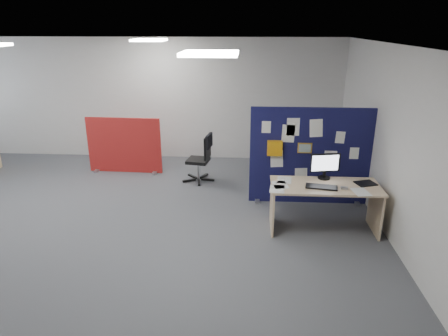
# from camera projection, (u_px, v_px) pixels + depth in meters

# --- Properties ---
(floor) EXTENTS (9.00, 9.00, 0.00)m
(floor) POSITION_uv_depth(u_px,v_px,m) (90.00, 226.00, 6.20)
(floor) COLOR #53565B
(floor) RESTS_ON ground
(ceiling) EXTENTS (9.00, 7.00, 0.02)m
(ceiling) POSITION_uv_depth(u_px,v_px,m) (67.00, 45.00, 5.28)
(ceiling) COLOR white
(ceiling) RESTS_ON wall_back
(wall_back) EXTENTS (9.00, 0.02, 2.70)m
(wall_back) POSITION_uv_depth(u_px,v_px,m) (142.00, 99.00, 9.02)
(wall_back) COLOR silver
(wall_back) RESTS_ON floor
(wall_right) EXTENTS (0.02, 7.00, 2.70)m
(wall_right) POSITION_uv_depth(u_px,v_px,m) (399.00, 149.00, 5.48)
(wall_right) COLOR silver
(wall_right) RESTS_ON floor
(ceiling_lights) EXTENTS (4.10, 4.10, 0.04)m
(ceiling_lights) POSITION_uv_depth(u_px,v_px,m) (108.00, 45.00, 5.90)
(ceiling_lights) COLOR white
(ceiling_lights) RESTS_ON ceiling
(navy_divider) EXTENTS (2.04, 0.30, 1.68)m
(navy_divider) POSITION_uv_depth(u_px,v_px,m) (309.00, 157.00, 6.77)
(navy_divider) COLOR #0E1135
(navy_divider) RESTS_ON floor
(main_desk) EXTENTS (1.60, 0.71, 0.73)m
(main_desk) POSITION_uv_depth(u_px,v_px,m) (324.00, 195.00, 5.97)
(main_desk) COLOR beige
(main_desk) RESTS_ON floor
(monitor_main) EXTENTS (0.45, 0.19, 0.40)m
(monitor_main) POSITION_uv_depth(u_px,v_px,m) (325.00, 165.00, 6.05)
(monitor_main) COLOR black
(monitor_main) RESTS_ON main_desk
(keyboard) EXTENTS (0.47, 0.26, 0.02)m
(keyboard) POSITION_uv_depth(u_px,v_px,m) (321.00, 187.00, 5.77)
(keyboard) COLOR black
(keyboard) RESTS_ON main_desk
(mouse) EXTENTS (0.11, 0.07, 0.03)m
(mouse) POSITION_uv_depth(u_px,v_px,m) (344.00, 188.00, 5.72)
(mouse) COLOR #A2A3A8
(mouse) RESTS_ON main_desk
(paper_tray) EXTENTS (0.34, 0.30, 0.01)m
(paper_tray) POSITION_uv_depth(u_px,v_px,m) (366.00, 183.00, 5.91)
(paper_tray) COLOR black
(paper_tray) RESTS_ON main_desk
(red_divider) EXTENTS (1.55, 0.30, 1.17)m
(red_divider) POSITION_uv_depth(u_px,v_px,m) (124.00, 146.00, 8.30)
(red_divider) COLOR maroon
(red_divider) RESTS_ON floor
(office_chair) EXTENTS (0.63, 0.63, 0.96)m
(office_chair) POSITION_uv_depth(u_px,v_px,m) (203.00, 155.00, 7.80)
(office_chair) COLOR black
(office_chair) RESTS_ON floor
(desk_papers) EXTENTS (1.42, 0.72, 0.00)m
(desk_papers) POSITION_uv_depth(u_px,v_px,m) (300.00, 186.00, 5.82)
(desk_papers) COLOR white
(desk_papers) RESTS_ON main_desk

